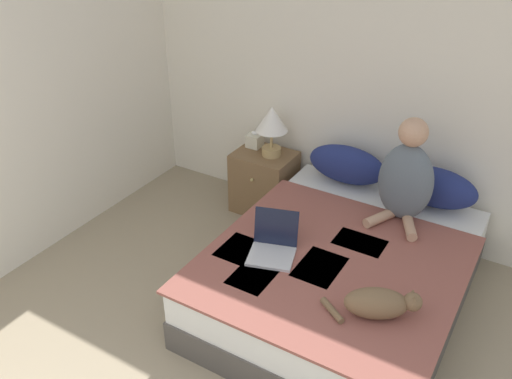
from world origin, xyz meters
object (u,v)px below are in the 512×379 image
Objects in this scene: tissue_box at (255,140)px; bed at (341,275)px; pillow_near at (347,165)px; cat_tabby at (379,303)px; laptop_open at (273,246)px; person_sitting at (406,178)px; table_lamp at (272,123)px; pillow_far at (434,187)px; nightstand at (264,182)px.

bed is at bearing -35.45° from tissue_box.
pillow_near is 1.18× the size of cat_tabby.
laptop_open is (-0.37, -0.29, 0.29)m from bed.
pillow_near reaches higher than bed.
tissue_box is at bearing 144.55° from bed.
person_sitting reaches higher than table_lamp.
laptop_open is at bearing -124.80° from person_sitting.
tissue_box reaches higher than cat_tabby.
laptop_open reaches higher than bed.
cat_tabby is 3.74× the size of tissue_box.
person_sitting reaches higher than pillow_far.
person_sitting is 1.44m from tissue_box.
laptop_open is at bearing 139.05° from cat_tabby.
laptop_open is (-0.71, -1.10, -0.09)m from pillow_far.
pillow_far is at bearing 1.61° from table_lamp.
pillow_far is 1.43m from nightstand.
bed is at bearing -112.50° from pillow_far.
laptop_open is 1.27m from table_lamp.
cat_tabby is (0.40, -0.49, 0.32)m from bed.
cat_tabby is 0.97× the size of nightstand.
laptop_open is at bearing -59.90° from table_lamp.
table_lamp is (-1.33, -0.04, 0.22)m from pillow_far.
bed is 3.13× the size of pillow_far.
pillow_far is (0.34, 0.82, 0.38)m from bed.
pillow_far is at bearing 1.98° from nightstand.
cat_tabby is 1.41× the size of laptop_open.
nightstand is 3.86× the size of tissue_box.
pillow_near reaches higher than tissue_box.
pillow_near is 1.50m from cat_tabby.
table_lamp reaches higher than pillow_far.
cat_tabby is 1.23× the size of table_lamp.
nightstand is at bearing -28.71° from tissue_box.
pillow_near is 1.00× the size of pillow_far.
pillow_near is 4.42× the size of tissue_box.
cat_tabby reaches higher than bed.
nightstand is at bearing 169.18° from person_sitting.
tissue_box reaches higher than nightstand.
table_lamp is 0.32m from tissue_box.
tissue_box is at bearing 108.52° from laptop_open.
person_sitting is at bearing -28.10° from pillow_near.
bed is 0.80m from person_sitting.
pillow_far is at bearing 67.50° from bed.
table_lamp is at bearing 10.16° from nightstand.
person_sitting reaches higher than cat_tabby.
bed is 0.71m from cat_tabby.
bed is at bearing 20.39° from laptop_open.
pillow_near is 0.79m from nightstand.
pillow_far is at bearing -1.14° from tissue_box.
tissue_box is at bearing 151.29° from nightstand.
table_lamp reaches higher than pillow_near.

